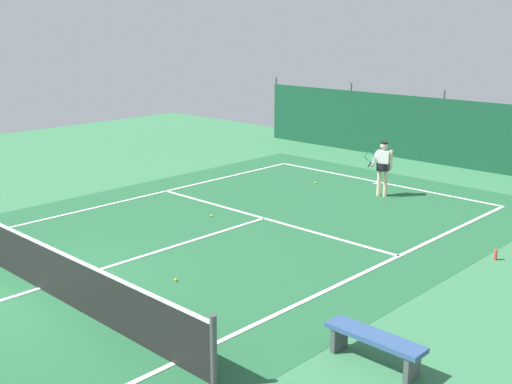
# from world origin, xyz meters

# --- Properties ---
(ground_plane) EXTENTS (36.00, 36.00, 0.00)m
(ground_plane) POSITION_xyz_m (0.00, 0.00, 0.00)
(ground_plane) COLOR #387A4C
(court_surface) EXTENTS (11.02, 26.60, 0.01)m
(court_surface) POSITION_xyz_m (0.00, 0.00, 0.00)
(court_surface) COLOR #236038
(court_surface) RESTS_ON ground
(tennis_net) EXTENTS (10.12, 0.10, 1.10)m
(tennis_net) POSITION_xyz_m (0.00, 0.00, 0.51)
(tennis_net) COLOR black
(tennis_net) RESTS_ON ground
(back_fence) EXTENTS (16.30, 0.98, 2.70)m
(back_fence) POSITION_xyz_m (-0.00, 16.29, 0.67)
(back_fence) COLOR #14472D
(back_fence) RESTS_ON ground
(tennis_player) EXTENTS (0.59, 0.82, 1.64)m
(tennis_player) POSITION_xyz_m (0.97, 10.52, 0.96)
(tennis_player) COLOR beige
(tennis_player) RESTS_ON ground
(tennis_ball_near_player) EXTENTS (0.07, 0.07, 0.07)m
(tennis_ball_near_player) POSITION_xyz_m (1.63, 2.06, 0.03)
(tennis_ball_near_player) COLOR #CCDB33
(tennis_ball_near_player) RESTS_ON ground
(tennis_ball_midcourt) EXTENTS (0.07, 0.07, 0.07)m
(tennis_ball_midcourt) POSITION_xyz_m (-1.13, 5.55, 0.03)
(tennis_ball_midcourt) COLOR #CCDB33
(tennis_ball_midcourt) RESTS_ON ground
(tennis_ball_by_sideline) EXTENTS (0.07, 0.07, 0.07)m
(tennis_ball_by_sideline) POSITION_xyz_m (-1.40, 10.35, 0.03)
(tennis_ball_by_sideline) COLOR #CCDB33
(tennis_ball_by_sideline) RESTS_ON ground
(parked_car) EXTENTS (2.04, 4.21, 1.68)m
(parked_car) POSITION_xyz_m (0.09, 19.02, 0.84)
(parked_car) COLOR navy
(parked_car) RESTS_ON ground
(courtside_bench) EXTENTS (1.60, 0.40, 0.49)m
(courtside_bench) POSITION_xyz_m (6.31, 2.09, 0.37)
(courtside_bench) COLOR #335184
(courtside_bench) RESTS_ON ground
(water_bottle) EXTENTS (0.08, 0.08, 0.24)m
(water_bottle) POSITION_xyz_m (5.74, 7.67, 0.12)
(water_bottle) COLOR #D84C38
(water_bottle) RESTS_ON ground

